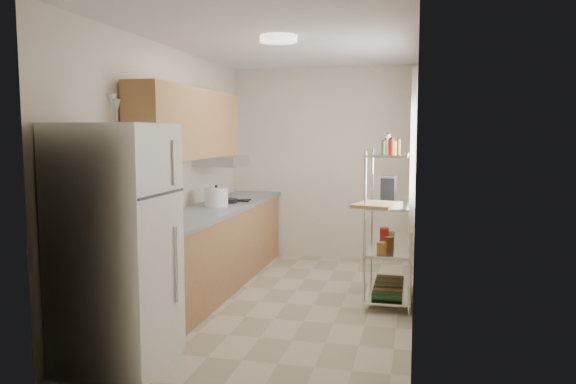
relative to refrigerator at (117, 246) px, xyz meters
name	(u,v)px	position (x,y,z in m)	size (l,w,h in m)	color
room	(286,175)	(0.87, 1.73, 0.41)	(2.52, 4.42, 2.62)	beige
counter_run	(215,247)	(-0.05, 2.17, -0.44)	(0.63, 3.51, 0.90)	#B07B4B
upper_cabinets	(189,124)	(-0.18, 1.83, 0.92)	(0.33, 2.20, 0.72)	#B07B4B
range_hood	(221,161)	(-0.13, 2.63, 0.50)	(0.50, 0.60, 0.12)	#B7BABC
window	(414,150)	(2.10, 2.08, 0.66)	(0.06, 1.00, 1.46)	white
bakers_rack	(390,194)	(1.88, 2.03, 0.22)	(0.45, 0.90, 1.73)	silver
ceiling_dome	(279,39)	(0.87, 1.43, 1.68)	(0.34, 0.34, 0.06)	white
refrigerator	(117,246)	(0.00, 0.00, 0.00)	(0.74, 0.74, 1.79)	white
wine_glass_a	(112,109)	(-0.09, 0.14, 1.00)	(0.08, 0.08, 0.22)	silver
wine_glass_b	(117,111)	(0.01, 0.04, 0.98)	(0.06, 0.06, 0.17)	silver
rice_cooker	(216,197)	(-0.05, 2.24, 0.11)	(0.26, 0.26, 0.21)	silver
frying_pan_large	(228,201)	(-0.04, 2.62, 0.03)	(0.24, 0.24, 0.04)	black
frying_pan_small	(227,201)	(-0.04, 2.57, 0.03)	(0.24, 0.24, 0.05)	black
cutting_board	(377,205)	(1.76, 1.77, 0.14)	(0.38, 0.49, 0.03)	tan
espresso_machine	(389,188)	(1.84, 2.36, 0.24)	(0.14, 0.22, 0.25)	black
storage_bag	(384,235)	(1.81, 2.31, -0.26)	(0.09, 0.13, 0.15)	maroon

